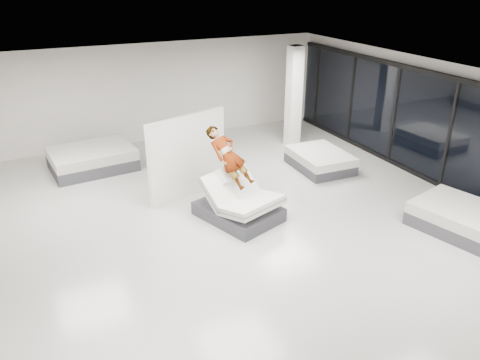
% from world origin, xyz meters
% --- Properties ---
extents(room, '(14.00, 14.04, 3.20)m').
position_xyz_m(room, '(0.00, 0.00, 1.60)').
color(room, '#BBB8B0').
rests_on(room, ground).
extents(hero_bed, '(1.87, 2.15, 1.17)m').
position_xyz_m(hero_bed, '(0.32, 0.73, 0.35)').
color(hero_bed, '#38383D').
rests_on(hero_bed, floor).
extents(person, '(1.04, 1.61, 1.26)m').
position_xyz_m(person, '(0.22, 1.04, 1.17)').
color(person, slate).
rests_on(person, hero_bed).
extents(remote, '(0.09, 0.15, 0.08)m').
position_xyz_m(remote, '(0.54, 0.79, 0.99)').
color(remote, black).
rests_on(remote, person).
extents(divider_panel, '(2.23, 0.82, 2.10)m').
position_xyz_m(divider_panel, '(-0.29, 2.42, 1.05)').
color(divider_panel, silver).
rests_on(divider_panel, floor).
extents(flat_bed_right_far, '(1.45, 1.89, 0.51)m').
position_xyz_m(flat_bed_right_far, '(3.72, 2.45, 0.25)').
color(flat_bed_right_far, '#38383D').
rests_on(flat_bed_right_far, floor).
extents(flat_bed_right_near, '(1.96, 2.33, 0.56)m').
position_xyz_m(flat_bed_right_near, '(4.57, -1.88, 0.28)').
color(flat_bed_right_near, '#38383D').
rests_on(flat_bed_right_near, floor).
extents(flat_bed_left_far, '(2.42, 1.92, 0.62)m').
position_xyz_m(flat_bed_left_far, '(-2.26, 5.22, 0.31)').
color(flat_bed_left_far, '#38383D').
rests_on(flat_bed_left_far, floor).
extents(column, '(0.40, 0.40, 3.20)m').
position_xyz_m(column, '(4.00, 4.50, 1.60)').
color(column, white).
rests_on(column, floor).
extents(storefront_glazing, '(0.12, 13.40, 2.92)m').
position_xyz_m(storefront_glazing, '(5.90, 0.00, 1.45)').
color(storefront_glazing, '#212838').
rests_on(storefront_glazing, floor).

